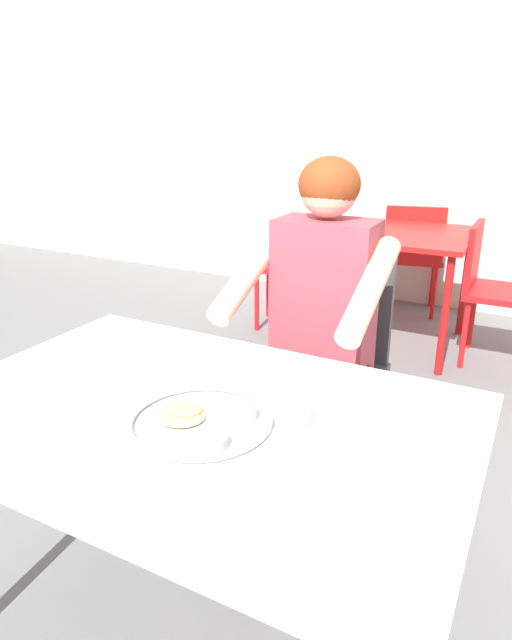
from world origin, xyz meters
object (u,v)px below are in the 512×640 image
Objects in this scene: chair_foreground at (333,354)px; diner_foreground at (315,314)px; table_foreground at (195,433)px; table_background_red at (398,245)px; chair_red_right at (492,283)px; chair_red_left at (299,260)px; thali_tray at (202,421)px; chair_red_far at (413,251)px; drinking_cup at (292,407)px.

diner_foreground is (0.01, -0.22, 0.23)m from chair_foreground.
chair_foreground is at bearing 91.33° from diner_foreground.
table_foreground is 2.43m from table_background_red.
chair_foreground reaches higher than table_foreground.
chair_red_right reaches higher than table_foreground.
diner_foreground is at bearing -64.89° from chair_red_left.
thali_tray is 0.40× the size of chair_red_far.
drinking_cup reaches higher than thali_tray.
table_foreground is 3.06m from chair_red_far.
chair_red_far is (-0.22, 3.10, -0.26)m from thali_tray.
chair_red_right reaches higher than thali_tray.
diner_foreground is at bearing 88.21° from table_foreground.
thali_tray is 0.20m from drinking_cup.
table_background_red is at bearing 98.69° from drinking_cup.
drinking_cup is 0.11× the size of chair_red_right.
chair_foreground is at bearing 104.04° from drinking_cup.
chair_red_left is at bearing 107.93° from table_foreground.
chair_red_left is 1.22m from chair_red_right.
chair_red_right is (0.44, 2.40, -0.18)m from table_foreground.
chair_red_far is (-0.04, 0.62, -0.17)m from table_background_red.
table_background_red is at bearing -86.46° from chair_red_far.
drinking_cup is 0.70m from diner_foreground.
thali_tray is 0.36× the size of chair_foreground.
chair_red_right is (0.38, 2.46, -0.25)m from thali_tray.
chair_red_right is (0.57, -0.03, -0.16)m from table_background_red.
drinking_cup is at bearing 26.94° from thali_tray.
chair_red_left is at bearing 179.53° from chair_red_right.
table_foreground is 1.58× the size of chair_red_far.
drinking_cup is at bearing -75.96° from chair_foreground.
table_background_red is at bearing 94.29° from thali_tray.
drinking_cup is 2.43m from table_background_red.
table_background_red is 0.59m from chair_red_right.
chair_foreground reaches higher than table_background_red.
thali_tray is 0.39× the size of chair_red_left.
table_foreground is 2.54m from chair_red_left.
chair_foreground is 1.10× the size of chair_red_right.
thali_tray is at bearing -98.77° from chair_red_right.
thali_tray is 2.62m from chair_red_left.
chair_red_right is 1.01× the size of chair_red_far.
chair_red_right is at bearing 76.26° from diner_foreground.
drinking_cup is 0.07× the size of diner_foreground.
chair_red_right is at bearing -46.93° from chair_red_far.
drinking_cup reaches higher than table_background_red.
diner_foreground is (0.02, 0.70, 0.09)m from table_foreground.
chair_red_far is at bearing 133.07° from chair_red_right.
chair_red_far is at bearing 45.95° from chair_red_left.
chair_foreground is at bearing -105.92° from chair_red_right.
table_background_red is (-0.37, 2.39, -0.13)m from drinking_cup.
diner_foreground reaches higher than chair_foreground.
table_foreground is 1.47× the size of table_background_red.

